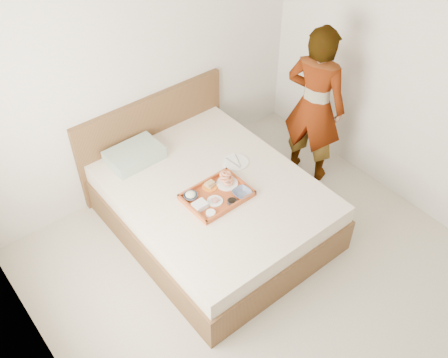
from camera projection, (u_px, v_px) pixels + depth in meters
name	position (u px, v px, depth m)	size (l,w,h in m)	color
ground	(284.00, 296.00, 4.23)	(3.50, 4.00, 0.01)	beige
wall_back	(141.00, 64.00, 4.48)	(3.50, 0.01, 2.60)	silver
wall_left	(55.00, 333.00, 2.54)	(0.01, 4.00, 2.60)	silver
bed	(213.00, 206.00, 4.63)	(1.65, 2.00, 0.53)	brown
headboard	(154.00, 137.00, 5.04)	(1.65, 0.06, 0.95)	brown
pillow	(135.00, 155.00, 4.66)	(0.50, 0.34, 0.12)	#909F91
tray	(217.00, 195.00, 4.32)	(0.56, 0.40, 0.05)	#AD4B1C
prawn_plate	(227.00, 183.00, 4.44)	(0.19, 0.19, 0.01)	white
navy_bowl_big	(242.00, 193.00, 4.33)	(0.16, 0.16, 0.04)	#172747
sauce_dish	(232.00, 202.00, 4.26)	(0.08, 0.08, 0.03)	black
meat_plate	(215.00, 201.00, 4.28)	(0.14, 0.14, 0.01)	white
bread_plate	(210.00, 187.00, 4.41)	(0.14, 0.14, 0.01)	orange
salad_bowl	(191.00, 196.00, 4.30)	(0.12, 0.12, 0.04)	#172747
plastic_tub	(200.00, 205.00, 4.21)	(0.12, 0.10, 0.05)	silver
cheese_round	(211.00, 213.00, 4.16)	(0.08, 0.08, 0.03)	white
dinner_plate	(235.00, 162.00, 4.67)	(0.25, 0.25, 0.01)	white
person	(315.00, 106.00, 4.82)	(0.61, 0.40, 1.66)	silver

